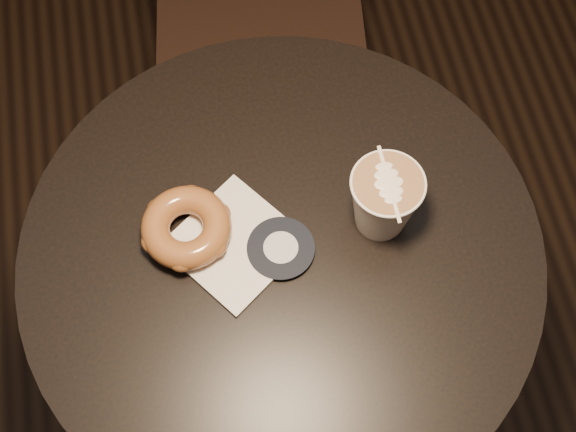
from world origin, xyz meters
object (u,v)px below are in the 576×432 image
(doughnut, at_px, (186,227))
(cafe_table, at_px, (282,299))
(latte_cup, at_px, (384,201))
(pastry_bag, at_px, (235,244))

(doughnut, bearing_deg, cafe_table, -19.86)
(doughnut, xyz_separation_m, latte_cup, (0.26, -0.02, 0.03))
(pastry_bag, xyz_separation_m, doughnut, (-0.06, 0.02, 0.02))
(doughnut, relative_size, latte_cup, 1.12)
(doughnut, bearing_deg, pastry_bag, -22.80)
(doughnut, distance_m, latte_cup, 0.26)
(cafe_table, distance_m, latte_cup, 0.29)
(cafe_table, distance_m, doughnut, 0.26)
(cafe_table, bearing_deg, latte_cup, 7.66)
(cafe_table, height_order, pastry_bag, pastry_bag)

